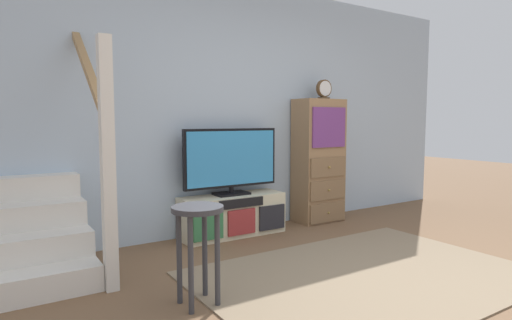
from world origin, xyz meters
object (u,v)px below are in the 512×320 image
Objects in this scene: desk_clock at (324,89)px; bar_stool_near at (198,231)px; side_cabinet at (319,161)px; media_console at (233,215)px; television at (231,160)px.

desk_clock is 0.35× the size of bar_stool_near.
side_cabinet reaches higher than bar_stool_near.
bar_stool_near is (-1.03, -1.35, 0.28)m from media_console.
bar_stool_near is at bearing -126.74° from television.
television reaches higher than media_console.
television is at bearing 179.34° from side_cabinet.
side_cabinet is 2.21× the size of bar_stool_near.
television reaches higher than bar_stool_near.
television is 1.75m from bar_stool_near.
television is at bearing 53.26° from bar_stool_near.
side_cabinet is at bearing 31.55° from bar_stool_near.
desk_clock is (1.25, -0.03, 0.78)m from television.
media_console is at bearing -90.00° from television.
side_cabinet is 6.37× the size of desk_clock.
side_cabinet is at bearing -0.66° from television.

